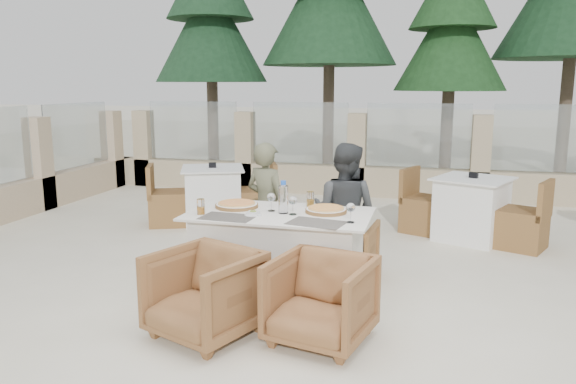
% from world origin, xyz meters
% --- Properties ---
extents(ground, '(80.00, 80.00, 0.00)m').
position_xyz_m(ground, '(0.00, 0.00, 0.00)').
color(ground, silver).
rests_on(ground, ground).
extents(sand_patch, '(30.00, 16.00, 0.01)m').
position_xyz_m(sand_patch, '(0.00, 14.00, 0.01)').
color(sand_patch, beige).
rests_on(sand_patch, ground).
extents(perimeter_wall_far, '(10.00, 0.34, 1.60)m').
position_xyz_m(perimeter_wall_far, '(0.00, 4.80, 0.80)').
color(perimeter_wall_far, tan).
rests_on(perimeter_wall_far, ground).
extents(pine_far_left, '(2.42, 2.42, 5.50)m').
position_xyz_m(pine_far_left, '(-3.50, 7.00, 2.75)').
color(pine_far_left, '#1B3F23').
rests_on(pine_far_left, ground).
extents(pine_mid_left, '(2.86, 2.86, 6.50)m').
position_xyz_m(pine_mid_left, '(-1.00, 7.50, 3.25)').
color(pine_mid_left, '#1C4324').
rests_on(pine_mid_left, ground).
extents(pine_centre, '(2.20, 2.20, 5.00)m').
position_xyz_m(pine_centre, '(1.50, 7.20, 2.50)').
color(pine_centre, '#204A21').
rests_on(pine_centre, ground).
extents(pine_mid_right, '(2.99, 2.99, 6.80)m').
position_xyz_m(pine_mid_right, '(3.80, 7.80, 3.40)').
color(pine_mid_right, '#1B4123').
rests_on(pine_mid_right, ground).
extents(dining_table, '(1.60, 0.90, 0.77)m').
position_xyz_m(dining_table, '(-0.03, -0.05, 0.39)').
color(dining_table, silver).
rests_on(dining_table, ground).
extents(placemat_near_left, '(0.47, 0.33, 0.00)m').
position_xyz_m(placemat_near_left, '(-0.41, -0.33, 0.77)').
color(placemat_near_left, '#524C46').
rests_on(placemat_near_left, dining_table).
extents(placemat_near_right, '(0.50, 0.38, 0.00)m').
position_xyz_m(placemat_near_right, '(0.36, -0.33, 0.77)').
color(placemat_near_right, '#5A544D').
rests_on(placemat_near_right, dining_table).
extents(pizza_left, '(0.48, 0.48, 0.05)m').
position_xyz_m(pizza_left, '(-0.47, 0.06, 0.80)').
color(pizza_left, '#D5511D').
rests_on(pizza_left, dining_table).
extents(pizza_right, '(0.48, 0.48, 0.05)m').
position_xyz_m(pizza_right, '(0.36, 0.06, 0.79)').
color(pizza_right, orange).
rests_on(pizza_right, dining_table).
extents(water_bottle, '(0.10, 0.10, 0.29)m').
position_xyz_m(water_bottle, '(0.01, -0.06, 0.91)').
color(water_bottle, '#ABCAE1').
rests_on(water_bottle, dining_table).
extents(wine_glass_centre, '(0.09, 0.09, 0.18)m').
position_xyz_m(wine_glass_centre, '(-0.12, -0.00, 0.86)').
color(wine_glass_centre, white).
rests_on(wine_glass_centre, dining_table).
extents(wine_glass_near, '(0.09, 0.09, 0.18)m').
position_xyz_m(wine_glass_near, '(0.10, -0.09, 0.86)').
color(wine_glass_near, silver).
rests_on(wine_glass_near, dining_table).
extents(wine_glass_corner, '(0.10, 0.10, 0.18)m').
position_xyz_m(wine_glass_corner, '(0.62, -0.25, 0.86)').
color(wine_glass_corner, white).
rests_on(wine_glass_corner, dining_table).
extents(beer_glass_left, '(0.09, 0.09, 0.13)m').
position_xyz_m(beer_glass_left, '(-0.68, -0.28, 0.84)').
color(beer_glass_left, orange).
rests_on(beer_glass_left, dining_table).
extents(beer_glass_right, '(0.09, 0.09, 0.14)m').
position_xyz_m(beer_glass_right, '(0.18, 0.27, 0.84)').
color(beer_glass_right, orange).
rests_on(beer_glass_right, dining_table).
extents(olive_dish, '(0.12, 0.12, 0.04)m').
position_xyz_m(olive_dish, '(-0.22, -0.20, 0.79)').
color(olive_dish, silver).
rests_on(olive_dish, dining_table).
extents(armchair_far_left, '(0.88, 0.89, 0.66)m').
position_xyz_m(armchair_far_left, '(-0.40, 0.72, 0.33)').
color(armchair_far_left, brown).
rests_on(armchair_far_left, ground).
extents(armchair_far_right, '(0.65, 0.67, 0.56)m').
position_xyz_m(armchair_far_right, '(0.45, 0.62, 0.28)').
color(armchair_far_right, olive).
rests_on(armchair_far_right, ground).
extents(armchair_near_left, '(0.93, 0.94, 0.66)m').
position_xyz_m(armchair_near_left, '(-0.36, -0.97, 0.33)').
color(armchair_near_left, brown).
rests_on(armchair_near_left, ground).
extents(armchair_near_right, '(0.83, 0.84, 0.64)m').
position_xyz_m(armchair_near_right, '(0.50, -0.85, 0.32)').
color(armchair_near_right, brown).
rests_on(armchair_near_right, ground).
extents(diner_left, '(0.56, 0.47, 1.32)m').
position_xyz_m(diner_left, '(-0.36, 0.66, 0.66)').
color(diner_left, '#5C5D43').
rests_on(diner_left, ground).
extents(diner_right, '(0.75, 0.64, 1.34)m').
position_xyz_m(diner_right, '(0.45, 0.55, 0.67)').
color(diner_right, '#36383A').
rests_on(diner_right, ground).
extents(bg_table_a, '(1.83, 1.38, 0.77)m').
position_xyz_m(bg_table_a, '(-1.63, 2.33, 0.39)').
color(bg_table_a, white).
rests_on(bg_table_a, ground).
extents(bg_table_b, '(1.83, 1.40, 0.77)m').
position_xyz_m(bg_table_b, '(1.74, 2.33, 0.39)').
color(bg_table_b, white).
rests_on(bg_table_b, ground).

